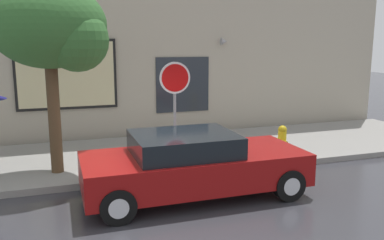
{
  "coord_description": "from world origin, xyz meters",
  "views": [
    {
      "loc": [
        -1.58,
        -7.47,
        3.07
      ],
      "look_at": [
        1.53,
        1.8,
        1.2
      ],
      "focal_mm": 38.08,
      "sensor_mm": 36.0,
      "label": 1
    }
  ],
  "objects_px": {
    "street_tree": "(54,30)",
    "stop_sign": "(175,92)",
    "parked_car": "(193,164)",
    "fire_hydrant": "(282,140)"
  },
  "relations": [
    {
      "from": "parked_car",
      "to": "street_tree",
      "type": "height_order",
      "value": "street_tree"
    },
    {
      "from": "parked_car",
      "to": "fire_hydrant",
      "type": "height_order",
      "value": "parked_car"
    },
    {
      "from": "parked_car",
      "to": "fire_hydrant",
      "type": "distance_m",
      "value": 3.48
    },
    {
      "from": "parked_car",
      "to": "street_tree",
      "type": "xyz_separation_m",
      "value": [
        -2.47,
        1.97,
        2.68
      ]
    },
    {
      "from": "parked_car",
      "to": "stop_sign",
      "type": "distance_m",
      "value": 2.27
    },
    {
      "from": "street_tree",
      "to": "stop_sign",
      "type": "relative_size",
      "value": 1.71
    },
    {
      "from": "parked_car",
      "to": "street_tree",
      "type": "distance_m",
      "value": 4.14
    },
    {
      "from": "street_tree",
      "to": "parked_car",
      "type": "bearing_deg",
      "value": -38.52
    },
    {
      "from": "stop_sign",
      "to": "street_tree",
      "type": "bearing_deg",
      "value": 178.36
    },
    {
      "from": "parked_car",
      "to": "stop_sign",
      "type": "height_order",
      "value": "stop_sign"
    }
  ]
}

